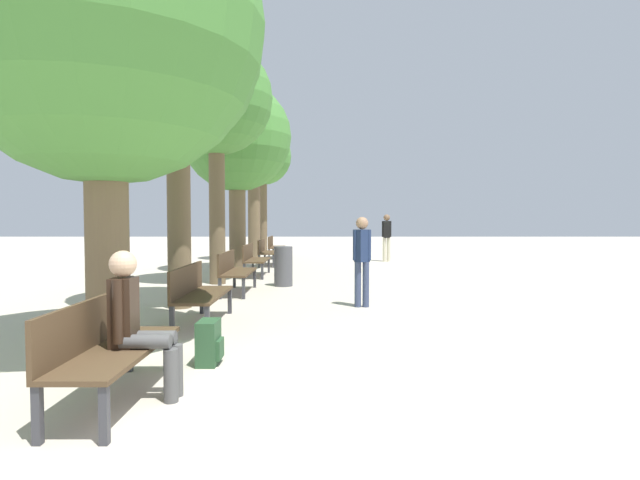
# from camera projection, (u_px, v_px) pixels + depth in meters

# --- Properties ---
(ground_plane) EXTENTS (80.00, 80.00, 0.00)m
(ground_plane) POSITION_uv_depth(u_px,v_px,m) (340.00, 427.00, 3.70)
(ground_plane) COLOR beige
(bench_row_0) EXTENTS (0.55, 1.73, 0.86)m
(bench_row_0) POSITION_uv_depth(u_px,v_px,m) (104.00, 343.00, 4.21)
(bench_row_0) COLOR #4C3823
(bench_row_0) RESTS_ON ground_plane
(bench_row_1) EXTENTS (0.55, 1.73, 0.86)m
(bench_row_1) POSITION_uv_depth(u_px,v_px,m) (195.00, 290.00, 7.31)
(bench_row_1) COLOR #4C3823
(bench_row_1) RESTS_ON ground_plane
(bench_row_2) EXTENTS (0.55, 1.73, 0.86)m
(bench_row_2) POSITION_uv_depth(u_px,v_px,m) (232.00, 269.00, 10.41)
(bench_row_2) COLOR #4C3823
(bench_row_2) RESTS_ON ground_plane
(bench_row_3) EXTENTS (0.55, 1.73, 0.86)m
(bench_row_3) POSITION_uv_depth(u_px,v_px,m) (251.00, 258.00, 13.51)
(bench_row_3) COLOR #4C3823
(bench_row_3) RESTS_ON ground_plane
(bench_row_4) EXTENTS (0.55, 1.73, 0.86)m
(bench_row_4) POSITION_uv_depth(u_px,v_px,m) (264.00, 250.00, 16.62)
(bench_row_4) COLOR #4C3823
(bench_row_4) RESTS_ON ground_plane
(bench_row_5) EXTENTS (0.55, 1.73, 0.86)m
(bench_row_5) POSITION_uv_depth(u_px,v_px,m) (272.00, 245.00, 19.72)
(bench_row_5) COLOR #4C3823
(bench_row_5) RESTS_ON ground_plane
(tree_row_0) EXTENTS (3.66, 3.66, 5.60)m
(tree_row_0) POSITION_uv_depth(u_px,v_px,m) (101.00, 25.00, 5.62)
(tree_row_0) COLOR brown
(tree_row_0) RESTS_ON ground_plane
(tree_row_1) EXTENTS (2.71, 2.71, 5.50)m
(tree_row_1) POSITION_uv_depth(u_px,v_px,m) (175.00, 71.00, 8.54)
(tree_row_1) COLOR brown
(tree_row_1) RESTS_ON ground_plane
(tree_row_2) EXTENTS (2.67, 2.67, 5.73)m
(tree_row_2) POSITION_uv_depth(u_px,v_px,m) (214.00, 101.00, 11.74)
(tree_row_2) COLOR brown
(tree_row_2) RESTS_ON ground_plane
(tree_row_3) EXTENTS (3.21, 3.21, 5.57)m
(tree_row_3) POSITION_uv_depth(u_px,v_px,m) (235.00, 139.00, 14.66)
(tree_row_3) COLOR brown
(tree_row_3) RESTS_ON ground_plane
(tree_row_4) EXTENTS (2.28, 2.28, 5.80)m
(tree_row_4) POSITION_uv_depth(u_px,v_px,m) (251.00, 139.00, 18.37)
(tree_row_4) COLOR brown
(tree_row_4) RESTS_ON ground_plane
(tree_row_5) EXTENTS (2.43, 2.43, 5.45)m
(tree_row_5) POSITION_uv_depth(u_px,v_px,m) (261.00, 158.00, 21.39)
(tree_row_5) COLOR brown
(tree_row_5) RESTS_ON ground_plane
(person_seated) EXTENTS (0.59, 0.34, 1.28)m
(person_seated) POSITION_uv_depth(u_px,v_px,m) (135.00, 320.00, 4.25)
(person_seated) COLOR #4C4C4C
(person_seated) RESTS_ON ground_plane
(backpack) EXTENTS (0.25, 0.36, 0.47)m
(backpack) POSITION_uv_depth(u_px,v_px,m) (207.00, 343.00, 5.30)
(backpack) COLOR #284C2D
(backpack) RESTS_ON ground_plane
(pedestrian_near) EXTENTS (0.32, 0.28, 1.58)m
(pedestrian_near) POSITION_uv_depth(u_px,v_px,m) (360.00, 256.00, 8.73)
(pedestrian_near) COLOR #384260
(pedestrian_near) RESTS_ON ground_plane
(pedestrian_mid) EXTENTS (0.35, 0.23, 1.72)m
(pedestrian_mid) POSITION_uv_depth(u_px,v_px,m) (384.00, 235.00, 18.16)
(pedestrian_mid) COLOR beige
(pedestrian_mid) RESTS_ON ground_plane
(trash_bin) EXTENTS (0.43, 0.43, 0.91)m
(trash_bin) POSITION_uv_depth(u_px,v_px,m) (281.00, 266.00, 11.49)
(trash_bin) COLOR #4C4C51
(trash_bin) RESTS_ON ground_plane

